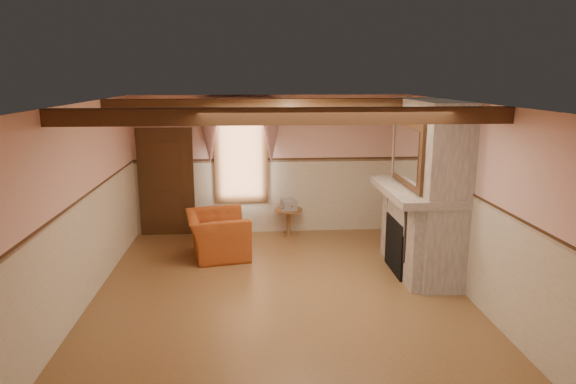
{
  "coord_description": "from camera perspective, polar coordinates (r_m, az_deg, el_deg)",
  "views": [
    {
      "loc": [
        -0.41,
        -7.25,
        3.16
      ],
      "look_at": [
        0.19,
        0.8,
        1.33
      ],
      "focal_mm": 32.0,
      "sensor_mm": 36.0,
      "label": 1
    }
  ],
  "objects": [
    {
      "name": "wall_back",
      "position": [
        10.41,
        -1.92,
        3.03
      ],
      "size": [
        5.5,
        0.02,
        2.8
      ],
      "primitive_type": "cube",
      "color": "#DDA699",
      "rests_on": "floor"
    },
    {
      "name": "wainscot",
      "position": [
        7.65,
        -0.97,
        -5.59
      ],
      "size": [
        5.5,
        6.0,
        1.5
      ],
      "primitive_type": null,
      "color": "beige",
      "rests_on": "floor"
    },
    {
      "name": "window",
      "position": [
        10.33,
        -5.26,
        4.32
      ],
      "size": [
        1.06,
        0.08,
        2.02
      ],
      "primitive_type": "cube",
      "color": "white",
      "rests_on": "wall_back"
    },
    {
      "name": "mantel_clock",
      "position": [
        9.19,
        12.63,
        2.18
      ],
      "size": [
        0.14,
        0.24,
        0.2
      ],
      "primitive_type": "cube",
      "color": "black",
      "rests_on": "mantel"
    },
    {
      "name": "ceiling",
      "position": [
        7.27,
        -1.03,
        9.92
      ],
      "size": [
        5.5,
        6.0,
        0.01
      ],
      "primitive_type": "cube",
      "color": "silver",
      "rests_on": "wall_back"
    },
    {
      "name": "door",
      "position": [
        10.55,
        -13.37,
        0.88
      ],
      "size": [
        1.1,
        0.1,
        2.1
      ],
      "primitive_type": "cube",
      "color": "black",
      "rests_on": "floor"
    },
    {
      "name": "wall_front",
      "position": [
        4.62,
        1.16,
        -9.65
      ],
      "size": [
        5.5,
        0.02,
        2.8
      ],
      "primitive_type": "cube",
      "color": "#DDA699",
      "rests_on": "floor"
    },
    {
      "name": "ceiling_beam_back",
      "position": [
        8.47,
        -1.49,
        9.65
      ],
      "size": [
        5.5,
        0.18,
        0.2
      ],
      "primitive_type": "cube",
      "color": "black",
      "rests_on": "ceiling"
    },
    {
      "name": "fireplace",
      "position": [
        8.53,
        15.27,
        0.4
      ],
      "size": [
        0.85,
        2.0,
        2.8
      ],
      "primitive_type": "cube",
      "color": "gray",
      "rests_on": "floor"
    },
    {
      "name": "candle_red",
      "position": [
        8.01,
        15.21,
        0.35
      ],
      "size": [
        0.06,
        0.06,
        0.16
      ],
      "primitive_type": "cylinder",
      "color": "#A51418",
      "rests_on": "mantel"
    },
    {
      "name": "mantel",
      "position": [
        8.48,
        14.1,
        0.12
      ],
      "size": [
        1.05,
        2.05,
        0.12
      ],
      "primitive_type": "cube",
      "color": "gray",
      "rests_on": "fireplace"
    },
    {
      "name": "wall_right",
      "position": [
        8.1,
        18.82,
        -0.48
      ],
      "size": [
        0.02,
        6.0,
        2.8
      ],
      "primitive_type": "cube",
      "color": "#DDA699",
      "rests_on": "floor"
    },
    {
      "name": "book_stack",
      "position": [
        10.25,
        0.09,
        -1.4
      ],
      "size": [
        0.32,
        0.37,
        0.2
      ],
      "primitive_type": "cube",
      "rotation": [
        0.0,
        0.0,
        0.22
      ],
      "color": "#B7AD8C",
      "rests_on": "side_table"
    },
    {
      "name": "ceiling_beam_front",
      "position": [
        6.08,
        -0.38,
        8.42
      ],
      "size": [
        5.5,
        0.18,
        0.2
      ],
      "primitive_type": "cube",
      "color": "black",
      "rests_on": "ceiling"
    },
    {
      "name": "oil_lamp",
      "position": [
        8.67,
        13.68,
        1.76
      ],
      "size": [
        0.11,
        0.11,
        0.28
      ],
      "primitive_type": "cylinder",
      "color": "#CA8039",
      "rests_on": "mantel"
    },
    {
      "name": "firebox",
      "position": [
        8.65,
        12.23,
        -5.8
      ],
      "size": [
        0.2,
        0.95,
        0.9
      ],
      "primitive_type": "cube",
      "color": "black",
      "rests_on": "floor"
    },
    {
      "name": "overmantel_mirror",
      "position": [
        8.32,
        13.12,
        4.21
      ],
      "size": [
        0.06,
        1.44,
        1.04
      ],
      "primitive_type": "cube",
      "color": "silver",
      "rests_on": "fireplace"
    },
    {
      "name": "armchair",
      "position": [
        9.28,
        -7.84,
        -4.72
      ],
      "size": [
        1.25,
        1.37,
        0.78
      ],
      "primitive_type": "imported",
      "rotation": [
        0.0,
        0.0,
        1.75
      ],
      "color": "#994219",
      "rests_on": "floor"
    },
    {
      "name": "chair_rail",
      "position": [
        7.45,
        -0.99,
        -0.11
      ],
      "size": [
        5.5,
        6.0,
        0.08
      ],
      "primitive_type": null,
      "color": "black",
      "rests_on": "wainscot"
    },
    {
      "name": "wall_left",
      "position": [
        7.82,
        -21.54,
        -1.15
      ],
      "size": [
        0.02,
        6.0,
        2.8
      ],
      "primitive_type": "cube",
      "color": "#DDA699",
      "rests_on": "floor"
    },
    {
      "name": "jar_yellow",
      "position": [
        7.92,
        15.44,
        0.05
      ],
      "size": [
        0.06,
        0.06,
        0.12
      ],
      "primitive_type": "cylinder",
      "color": "gold",
      "rests_on": "mantel"
    },
    {
      "name": "bowl",
      "position": [
        8.63,
        13.76,
        1.08
      ],
      "size": [
        0.38,
        0.38,
        0.09
      ],
      "primitive_type": "imported",
      "color": "brown",
      "rests_on": "mantel"
    },
    {
      "name": "side_table",
      "position": [
        10.39,
        0.05,
        -3.35
      ],
      "size": [
        0.61,
        0.61,
        0.55
      ],
      "primitive_type": "cylinder",
      "rotation": [
        0.0,
        0.0,
        0.1
      ],
      "color": "brown",
      "rests_on": "floor"
    },
    {
      "name": "radiator",
      "position": [
        10.37,
        -7.18,
        -3.34
      ],
      "size": [
        0.72,
        0.33,
        0.6
      ],
      "primitive_type": "cube",
      "rotation": [
        0.0,
        0.0,
        0.22
      ],
      "color": "white",
      "rests_on": "floor"
    },
    {
      "name": "floor",
      "position": [
        7.92,
        -0.95,
        -10.75
      ],
      "size": [
        5.5,
        6.0,
        0.01
      ],
      "primitive_type": "cube",
      "color": "brown",
      "rests_on": "ground"
    },
    {
      "name": "window_drapes",
      "position": [
        10.17,
        -5.34,
        7.59
      ],
      "size": [
        1.3,
        0.14,
        1.4
      ],
      "primitive_type": "cube",
      "color": "gray",
      "rests_on": "wall_back"
    }
  ]
}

